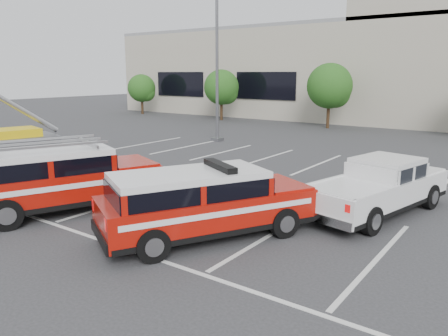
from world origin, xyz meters
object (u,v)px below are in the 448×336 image
Objects in this scene: tree_far_left at (143,89)px; tree_left at (223,88)px; light_pole_left at (217,54)px; utility_rig at (10,146)px; fire_chief_suv at (204,208)px; convention_building at (434,66)px; white_pickup at (378,192)px; ladder_suv at (61,183)px; tree_mid_left at (331,88)px.

tree_far_left is 10.00m from tree_left.
light_pole_left is 12.41m from utility_rig.
tree_left is 0.43× the size of light_pole_left.
light_pole_left is at bearing 153.92° from fire_chief_suv.
convention_building is at bearing 120.47° from fire_chief_suv.
light_pole_left reaches higher than white_pickup.
tree_far_left reaches higher than utility_rig.
tree_left is 12.43m from light_pole_left.
tree_far_left reaches higher than fire_chief_suv.
utility_rig is (-13.63, 2.38, -0.08)m from fire_chief_suv.
white_pickup is 0.95× the size of ladder_suv.
tree_far_left is 0.70× the size of fire_chief_suv.
white_pickup is at bearing -32.49° from tree_far_left.
tree_left is 0.79× the size of white_pickup.
light_pole_left reaches higher than tree_far_left.
light_pole_left reaches higher than tree_mid_left.
light_pole_left is 16.73m from fire_chief_suv.
light_pole_left is at bearing 158.14° from white_pickup.
ladder_suv reaches higher than white_pickup.
fire_chief_suv is 13.84m from utility_rig.
tree_mid_left is at bearing 0.00° from tree_left.
tree_far_left reaches higher than ladder_suv.
utility_rig is (-8.77, 3.19, -0.17)m from ladder_suv.
ladder_suv is at bearing -64.53° from tree_left.
tree_mid_left is (-5.09, -9.82, -1.68)m from convention_building.
ladder_suv is at bearing -132.76° from white_pickup.
white_pickup is at bearing -34.81° from light_pole_left.
fire_chief_suv is (9.38, -13.14, -4.41)m from light_pole_left.
utility_rig is at bearing -58.68° from tree_far_left.
tree_mid_left reaches higher than ladder_suv.
fire_chief_suv is (6.29, -23.18, -2.27)m from tree_mid_left.
tree_left is 26.64m from ladder_suv.
tree_left is 0.75× the size of ladder_suv.
light_pole_left is 1.83× the size of white_pickup.
convention_building reaches higher than tree_far_left.
tree_far_left is 34.75m from white_pickup.
tree_far_left is 0.39× the size of light_pole_left.
tree_far_left is at bearing -180.00° from tree_mid_left.
fire_chief_suv is 1.32× the size of utility_rig.
convention_building is at bearing 82.02° from utility_rig.
fire_chief_suv is 4.93m from ladder_suv.
utility_rig is (-12.44, -30.62, -4.03)m from convention_building.
convention_building is 21.49m from light_pole_left.
tree_far_left reaches higher than white_pickup.
utility_rig is at bearing -161.52° from fire_chief_suv.
convention_building is 14.03× the size of utility_rig.
ladder_suv is at bearing -96.18° from convention_building.
tree_left is at bearing -146.95° from convention_building.
utility_rig is at bearing -111.59° from light_pole_left.
tree_mid_left is at bearing 129.39° from white_pickup.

